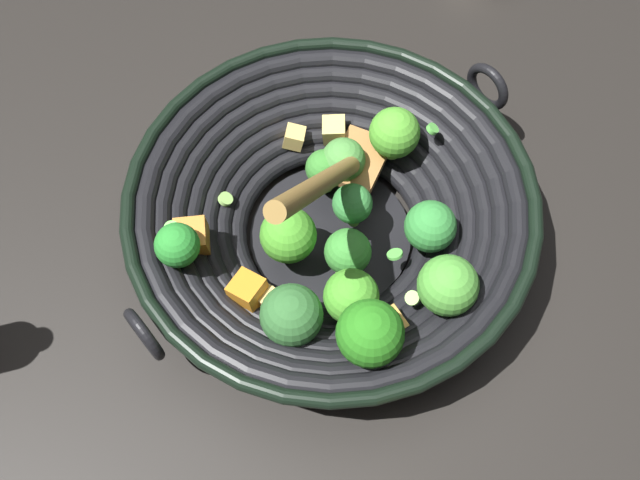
# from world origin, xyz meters

# --- Properties ---
(ground_plane) EXTENTS (4.00, 4.00, 0.00)m
(ground_plane) POSITION_xyz_m (0.00, 0.00, 0.00)
(ground_plane) COLOR black
(wok) EXTENTS (0.40, 0.40, 0.24)m
(wok) POSITION_xyz_m (0.00, 0.00, 0.06)
(wok) COLOR black
(wok) RESTS_ON ground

